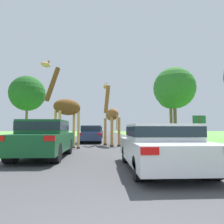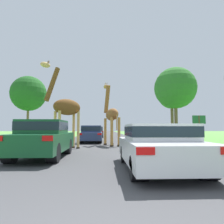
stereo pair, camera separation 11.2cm
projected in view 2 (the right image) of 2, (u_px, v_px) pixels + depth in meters
The scene contains 11 objects.
road at pixel (103, 136), 30.97m from camera, with size 7.76×120.00×0.00m.
giraffe_near_road at pixel (111, 115), 13.91m from camera, with size 1.21×2.83×4.70m.
giraffe_companion at pixel (65, 108), 11.55m from camera, with size 2.23×1.95×4.96m.
car_lead_maroon at pixel (159, 145), 5.79m from camera, with size 1.98×4.07×1.31m.
car_queue_right at pixel (92, 133), 17.09m from camera, with size 1.78×4.73×1.41m.
car_queue_left at pixel (96, 132), 26.07m from camera, with size 1.84×4.52×1.40m.
car_far_ahead at pixel (43, 138), 8.09m from camera, with size 1.83×4.17×1.52m.
tree_left_edge at pixel (172, 95), 32.17m from camera, with size 4.35×4.35×8.70m.
tree_right_cluster at pixel (175, 88), 26.02m from camera, with size 5.41×5.41×9.14m.
tree_far_right at pixel (29, 94), 32.35m from camera, with size 5.66×5.66×9.63m.
sign_post at pixel (199, 126), 10.48m from camera, with size 0.70×0.08×1.86m.
Camera 2 is at (0.09, -1.20, 1.19)m, focal length 32.00 mm.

